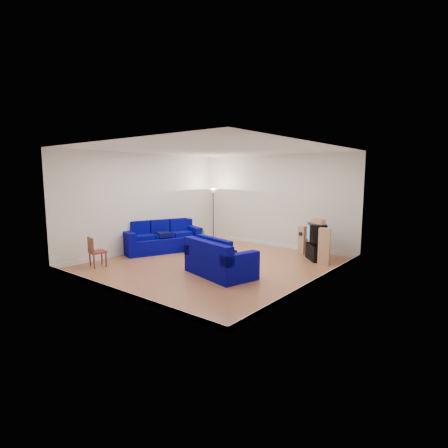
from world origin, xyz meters
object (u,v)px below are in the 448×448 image
Objects in this scene: tv_stand at (317,252)px; television at (317,232)px; sofa_three_seat at (161,240)px; sofa_loveseat at (218,262)px; coffee_table at (206,242)px.

television is (-0.03, 0.03, 0.59)m from tv_stand.
sofa_three_seat is 3.28× the size of television.
sofa_loveseat is (3.31, -1.04, -0.01)m from sofa_three_seat.
sofa_loveseat is 3.35m from television.
television is (4.53, 2.04, 0.47)m from sofa_three_seat.
sofa_three_seat is 3.47m from sofa_loveseat.
television is at bearing 135.32° from sofa_three_seat.
sofa_three_seat reaches higher than tv_stand.
sofa_loveseat is at bearing 93.62° from sofa_three_seat.
tv_stand is at bearing 16.14° from television.
tv_stand reaches higher than coffee_table.
coffee_table is 3.40m from tv_stand.
sofa_three_seat is 1.59m from coffee_table.
coffee_table is at bearing -95.31° from television.
sofa_loveseat is 2.44× the size of television.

